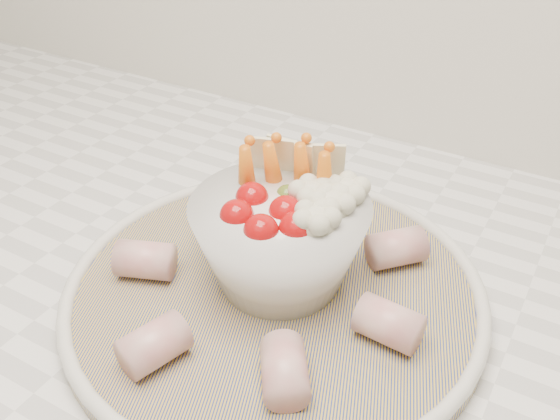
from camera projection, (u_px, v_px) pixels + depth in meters
The scene contains 3 objects.
serving_platter at pixel (274, 291), 0.52m from camera, with size 0.44×0.44×0.02m.
veggie_bowl at pixel (282, 236), 0.50m from camera, with size 0.14×0.14×0.11m.
cured_meat_rolls at pixel (273, 272), 0.51m from camera, with size 0.26×0.28×0.03m.
Camera 1 is at (0.07, 1.09, 1.28)m, focal length 40.00 mm.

